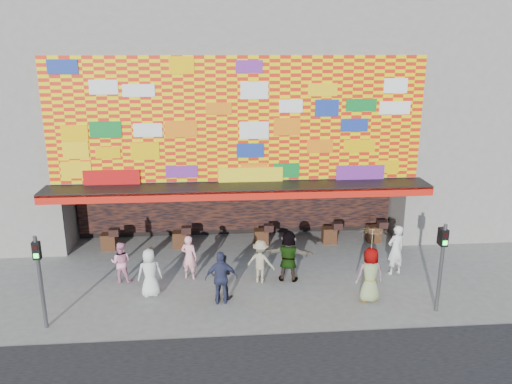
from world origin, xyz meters
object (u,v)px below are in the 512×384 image
signal_right (442,258)px  ped_b (189,257)px  parasol (372,241)px  ped_e (221,278)px  ped_f (288,256)px  signal_left (39,272)px  ped_c (221,276)px  ped_g (370,275)px  ped_h (396,250)px  ped_d (261,261)px  ped_a (150,273)px  ped_i (121,262)px

signal_right → ped_b: size_ratio=1.78×
parasol → ped_e: bearing=177.5°
ped_f → ped_b: bearing=6.7°
signal_left → ped_b: size_ratio=1.78×
ped_c → ped_g: ped_g is taller
ped_e → ped_h: size_ratio=0.96×
ped_d → ped_h: size_ratio=0.83×
ped_a → ped_f: (4.91, 0.79, 0.11)m
ped_a → ped_d: size_ratio=1.06×
ped_h → ped_c: bearing=-6.7°
signal_left → parasol: signal_left is taller
ped_a → ped_d: (3.89, 0.73, -0.05)m
ped_b → parasol: bearing=-179.5°
ped_f → ped_h: 4.11m
ped_h → ped_i: size_ratio=1.27×
ped_d → parasol: parasol is taller
signal_right → ped_a: (-9.43, 1.83, -1.01)m
ped_h → parasol: parasol is taller
signal_right → ped_b: (-8.15, 3.07, -1.02)m
signal_right → ped_h: 3.00m
ped_f → ped_h: (4.10, 0.22, 0.01)m
ped_f → ped_e: bearing=45.6°
ped_c → ped_f: 2.72m
ped_b → signal_left: bearing=56.1°
ped_i → ped_h: bearing=-175.0°
ped_b → ped_e: (1.16, -1.99, 0.08)m
ped_a → ped_g: 7.49m
ped_h → ped_i: (-10.20, 0.16, -0.20)m
ped_a → ped_b: bearing=-146.7°
ped_a → ped_c: 2.47m
ped_e → ped_f: (2.47, 1.54, 0.04)m
signal_left → signal_right: size_ratio=1.00×
ped_a → ped_d: ped_a is taller
ped_e → parasol: size_ratio=1.00×
signal_left → ped_a: 3.63m
ped_e → ped_g: bearing=176.4°
signal_left → signal_right: bearing=0.0°
signal_left → ped_b: signal_left is taller
ped_h → signal_left: bearing=-5.0°
ped_i → ped_d: bearing=-179.0°
ped_e → ped_i: bearing=-28.9°
signal_left → ped_i: 3.65m
ped_i → ped_g: bearing=172.0°
signal_left → ped_h: 12.34m
ped_d → ped_g: bearing=177.7°
ped_c → ped_f: ped_f is taller
ped_c → ped_i: ped_c is taller
ped_c → signal_right: bearing=-176.8°
ped_f → ped_a: bearing=22.9°
ped_c → ped_d: bearing=-128.2°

